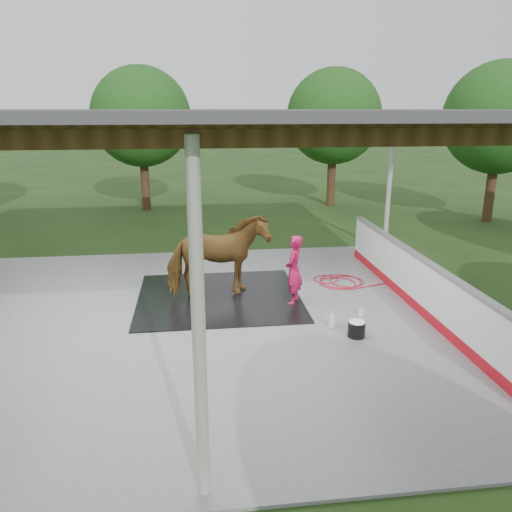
{
  "coord_description": "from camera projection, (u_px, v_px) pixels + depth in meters",
  "views": [
    {
      "loc": [
        -0.0,
        -9.29,
        4.12
      ],
      "look_at": [
        1.26,
        0.74,
        1.12
      ],
      "focal_mm": 35.0,
      "sensor_mm": 36.0,
      "label": 1
    }
  ],
  "objects": [
    {
      "name": "concrete_slab",
      "position": [
        198.0,
        321.0,
        10.0
      ],
      "size": [
        12.0,
        10.0,
        0.05
      ],
      "primitive_type": "cube",
      "color": "slate",
      "rests_on": "ground"
    },
    {
      "name": "pavilion_structure",
      "position": [
        191.0,
        117.0,
        8.88
      ],
      "size": [
        12.6,
        10.6,
        4.05
      ],
      "color": "beige",
      "rests_on": "ground"
    },
    {
      "name": "soap_bottle_b",
      "position": [
        361.0,
        311.0,
        10.14
      ],
      "size": [
        0.13,
        0.13,
        0.21
      ],
      "primitive_type": "imported",
      "rotation": [
        0.0,
        0.0,
        -0.48
      ],
      "color": "#338CD8",
      "rests_on": "concrete_slab"
    },
    {
      "name": "wash_bucket",
      "position": [
        357.0,
        329.0,
        9.22
      ],
      "size": [
        0.32,
        0.32,
        0.3
      ],
      "color": "black",
      "rests_on": "concrete_slab"
    },
    {
      "name": "hose_coil",
      "position": [
        340.0,
        282.0,
        12.16
      ],
      "size": [
        1.83,
        1.13,
        0.02
      ],
      "color": "#B80D21",
      "rests_on": "concrete_slab"
    },
    {
      "name": "ground",
      "position": [
        198.0,
        322.0,
        10.01
      ],
      "size": [
        100.0,
        100.0,
        0.0
      ],
      "primitive_type": "plane",
      "color": "#1E3814"
    },
    {
      "name": "rubber_mat",
      "position": [
        219.0,
        297.0,
        11.18
      ],
      "size": [
        3.58,
        3.36,
        0.03
      ],
      "primitive_type": "cube",
      "color": "black",
      "rests_on": "concrete_slab"
    },
    {
      "name": "dasher_board",
      "position": [
        419.0,
        285.0,
        10.39
      ],
      "size": [
        0.16,
        8.0,
        1.15
      ],
      "color": "#B40F1B",
      "rests_on": "concrete_slab"
    },
    {
      "name": "handler",
      "position": [
        294.0,
        270.0,
        10.66
      ],
      "size": [
        0.56,
        0.65,
        1.51
      ],
      "primitive_type": "imported",
      "rotation": [
        0.0,
        0.0,
        -2.0
      ],
      "color": "#B4134A",
      "rests_on": "concrete_slab"
    },
    {
      "name": "soap_bottle_a",
      "position": [
        332.0,
        320.0,
        9.58
      ],
      "size": [
        0.14,
        0.14,
        0.33
      ],
      "primitive_type": "imported",
      "rotation": [
        0.0,
        0.0,
        0.06
      ],
      "color": "silver",
      "rests_on": "concrete_slab"
    },
    {
      "name": "tree_belt",
      "position": [
        207.0,
        126.0,
        9.82
      ],
      "size": [
        28.0,
        28.0,
        5.8
      ],
      "color": "#382314",
      "rests_on": "ground"
    },
    {
      "name": "horse",
      "position": [
        218.0,
        257.0,
        10.91
      ],
      "size": [
        2.36,
        1.49,
        1.85
      ],
      "primitive_type": "imported",
      "rotation": [
        0.0,
        0.0,
        1.81
      ],
      "color": "brown",
      "rests_on": "rubber_mat"
    }
  ]
}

